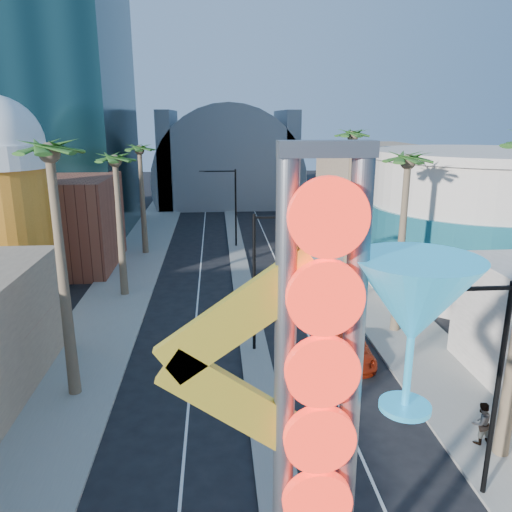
# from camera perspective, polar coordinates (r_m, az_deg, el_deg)

# --- Properties ---
(sidewalk_west) EXTENTS (5.00, 100.00, 0.15)m
(sidewalk_west) POSITION_cam_1_polar(r_m,az_deg,el_deg) (43.71, -14.31, -2.08)
(sidewalk_west) COLOR gray
(sidewalk_west) RESTS_ON ground
(sidewalk_east) EXTENTS (5.00, 100.00, 0.15)m
(sidewalk_east) POSITION_cam_1_polar(r_m,az_deg,el_deg) (44.58, 10.53, -1.51)
(sidewalk_east) COLOR gray
(sidewalk_east) RESTS_ON ground
(median) EXTENTS (1.60, 84.00, 0.15)m
(median) POSITION_cam_1_polar(r_m,az_deg,el_deg) (45.98, -1.96, -0.72)
(median) COLOR gray
(median) RESTS_ON ground
(brick_filler_west) EXTENTS (10.00, 10.00, 8.00)m
(brick_filler_west) POSITION_cam_1_polar(r_m,az_deg,el_deg) (47.11, -21.87, 3.47)
(brick_filler_west) COLOR brown
(brick_filler_west) RESTS_ON ground
(filler_east) EXTENTS (10.00, 20.00, 10.00)m
(filler_east) POSITION_cam_1_polar(r_m,az_deg,el_deg) (57.58, 13.73, 7.17)
(filler_east) COLOR #8C715A
(filler_east) RESTS_ON ground
(beer_mug) EXTENTS (7.00, 7.00, 14.50)m
(beer_mug) POSITION_cam_1_polar(r_m,az_deg,el_deg) (39.41, -27.13, 6.41)
(beer_mug) COLOR orange
(beer_mug) RESTS_ON ground
(turquoise_building) EXTENTS (16.60, 16.60, 10.60)m
(turquoise_building) POSITION_cam_1_polar(r_m,az_deg,el_deg) (42.00, 23.96, 3.63)
(turquoise_building) COLOR #B9AC9D
(turquoise_building) RESTS_ON ground
(canopy) EXTENTS (22.00, 16.00, 22.00)m
(canopy) POSITION_cam_1_polar(r_m,az_deg,el_deg) (78.60, -3.21, 9.21)
(canopy) COLOR slate
(canopy) RESTS_ON ground
(neon_sign) EXTENTS (6.53, 2.60, 12.55)m
(neon_sign) POSITION_cam_1_polar(r_m,az_deg,el_deg) (11.05, 11.40, -15.50)
(neon_sign) COLOR gray
(neon_sign) RESTS_ON ground
(streetlight_0) EXTENTS (3.79, 0.25, 8.00)m
(streetlight_0) POSITION_cam_1_polar(r_m,az_deg,el_deg) (27.44, 0.93, -1.56)
(streetlight_0) COLOR black
(streetlight_0) RESTS_ON ground
(streetlight_1) EXTENTS (3.79, 0.25, 8.00)m
(streetlight_1) POSITION_cam_1_polar(r_m,az_deg,el_deg) (50.76, -2.96, 6.38)
(streetlight_1) COLOR black
(streetlight_1) RESTS_ON ground
(streetlight_2) EXTENTS (3.45, 0.25, 8.00)m
(streetlight_2) POSITION_cam_1_polar(r_m,az_deg,el_deg) (18.47, 24.81, -12.06)
(streetlight_2) COLOR black
(streetlight_2) RESTS_ON ground
(palm_1) EXTENTS (2.40, 2.40, 12.70)m
(palm_1) POSITION_cam_1_polar(r_m,az_deg,el_deg) (23.27, -22.38, 9.16)
(palm_1) COLOR brown
(palm_1) RESTS_ON ground
(palm_2) EXTENTS (2.40, 2.40, 11.20)m
(palm_2) POSITION_cam_1_polar(r_m,az_deg,el_deg) (36.93, -15.76, 9.59)
(palm_2) COLOR brown
(palm_2) RESTS_ON ground
(palm_3) EXTENTS (2.40, 2.40, 11.20)m
(palm_3) POSITION_cam_1_polar(r_m,az_deg,el_deg) (48.72, -13.14, 11.07)
(palm_3) COLOR brown
(palm_3) RESTS_ON ground
(palm_6) EXTENTS (2.40, 2.40, 11.70)m
(palm_6) POSITION_cam_1_polar(r_m,az_deg,el_deg) (30.34, 16.90, 9.18)
(palm_6) COLOR brown
(palm_6) RESTS_ON ground
(palm_7) EXTENTS (2.40, 2.40, 12.70)m
(palm_7) POSITION_cam_1_polar(r_m,az_deg,el_deg) (41.64, 10.95, 12.35)
(palm_7) COLOR brown
(palm_7) RESTS_ON ground
(red_pickup) EXTENTS (2.57, 4.95, 1.33)m
(red_pickup) POSITION_cam_1_polar(r_m,az_deg,el_deg) (28.28, 10.70, -10.49)
(red_pickup) COLOR #9F230C
(red_pickup) RESTS_ON ground
(pedestrian_b) EXTENTS (0.99, 0.84, 1.80)m
(pedestrian_b) POSITION_cam_1_polar(r_m,az_deg,el_deg) (23.10, 24.33, -16.99)
(pedestrian_b) COLOR gray
(pedestrian_b) RESTS_ON sidewalk_east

